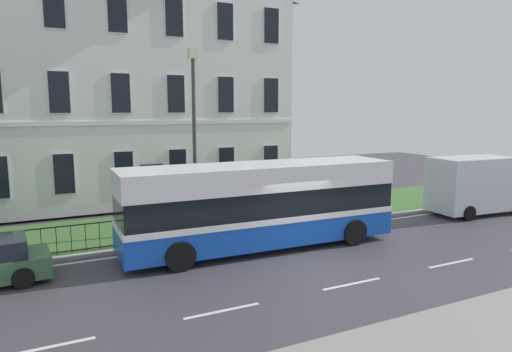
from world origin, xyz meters
TOP-DOWN VIEW (x-y plane):
  - ground_plane at (0.00, 0.96)m, footprint 60.00×56.00m
  - georgian_townhouse at (-2.85, 15.02)m, footprint 15.94×10.03m
  - iron_verge_railing at (-2.85, 4.40)m, footprint 14.72×0.04m
  - single_decker_bus at (-0.80, 2.44)m, footprint 10.00×2.74m
  - white_panel_van at (10.74, 2.76)m, footprint 5.05×2.40m
  - street_lamp_post at (-2.22, 5.40)m, footprint 0.36×0.24m
  - litter_bin at (-0.57, 5.00)m, footprint 0.52×0.52m

SIDE VIEW (x-z plane):
  - ground_plane at x=0.00m, z-range -0.11..0.07m
  - iron_verge_railing at x=-2.85m, z-range 0.14..1.11m
  - litter_bin at x=-0.57m, z-range 0.12..1.16m
  - white_panel_van at x=10.74m, z-range 0.02..2.74m
  - single_decker_bus at x=-0.80m, z-range 0.08..3.12m
  - street_lamp_post at x=-2.22m, z-range 0.62..7.72m
  - georgian_townhouse at x=-2.85m, z-range 0.15..13.95m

